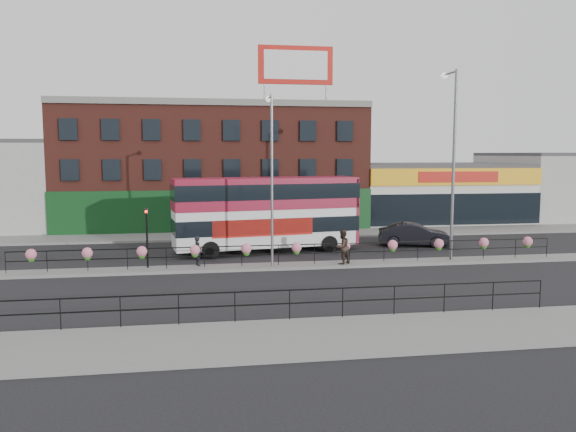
{
  "coord_description": "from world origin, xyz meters",
  "views": [
    {
      "loc": [
        -5.17,
        -29.89,
        6.2
      ],
      "look_at": [
        0.0,
        3.0,
        2.5
      ],
      "focal_mm": 35.0,
      "sensor_mm": 36.0,
      "label": 1
    }
  ],
  "objects": [
    {
      "name": "pedestrian_b",
      "position": [
        2.52,
        -0.24,
        1.1
      ],
      "size": [
        1.6,
        1.58,
        1.9
      ],
      "primitive_type": "imported",
      "rotation": [
        0.0,
        0.0,
        3.75
      ],
      "color": "#32251D",
      "rests_on": "median"
    },
    {
      "name": "traffic_light_median",
      "position": [
        -8.0,
        0.39,
        2.47
      ],
      "size": [
        0.15,
        0.28,
        3.65
      ],
      "color": "black",
      "rests_on": "median"
    },
    {
      "name": "lamp_column_east",
      "position": [
        9.06,
        0.43,
        6.53
      ],
      "size": [
        0.39,
        1.89,
        10.77
      ],
      "color": "slate",
      "rests_on": "median"
    },
    {
      "name": "billboard",
      "position": [
        2.5,
        14.99,
        13.18
      ],
      "size": [
        6.0,
        0.29,
        4.4
      ],
      "color": "#B31810",
      "rests_on": "brick_building"
    },
    {
      "name": "median_railing",
      "position": [
        -0.0,
        0.0,
        1.05
      ],
      "size": [
        30.04,
        0.56,
        1.23
      ],
      "color": "black",
      "rests_on": "median"
    },
    {
      "name": "supermarket",
      "position": [
        16.0,
        19.9,
        2.65
      ],
      "size": [
        15.0,
        12.25,
        5.3
      ],
      "color": "silver",
      "rests_on": "ground"
    },
    {
      "name": "car",
      "position": [
        9.05,
        5.75,
        0.78
      ],
      "size": [
        4.14,
        5.6,
        1.56
      ],
      "primitive_type": "imported",
      "rotation": [
        0.0,
        0.0,
        1.29
      ],
      "color": "black",
      "rests_on": "ground"
    },
    {
      "name": "ground",
      "position": [
        0.0,
        0.0,
        0.0
      ],
      "size": [
        120.0,
        120.0,
        0.0
      ],
      "primitive_type": "plane",
      "color": "black",
      "rests_on": "ground"
    },
    {
      "name": "yellow_line_inner",
      "position": [
        0.0,
        -9.7,
        0.01
      ],
      "size": [
        60.0,
        0.1,
        0.01
      ],
      "primitive_type": "cube",
      "color": "gold",
      "rests_on": "ground"
    },
    {
      "name": "yellow_line_outer",
      "position": [
        0.0,
        -9.88,
        0.01
      ],
      "size": [
        60.0,
        0.1,
        0.01
      ],
      "primitive_type": "cube",
      "color": "gold",
      "rests_on": "ground"
    },
    {
      "name": "north_pavement",
      "position": [
        0.0,
        12.0,
        0.07
      ],
      "size": [
        60.0,
        4.0,
        0.15
      ],
      "primitive_type": "cube",
      "color": "slate",
      "rests_on": "ground"
    },
    {
      "name": "brick_building",
      "position": [
        -4.0,
        19.96,
        5.13
      ],
      "size": [
        25.0,
        12.21,
        10.3
      ],
      "color": "brown",
      "rests_on": "ground"
    },
    {
      "name": "double_decker_bus",
      "position": [
        -1.03,
        5.08,
        2.9
      ],
      "size": [
        11.93,
        4.47,
        4.72
      ],
      "color": "silver",
      "rests_on": "ground"
    },
    {
      "name": "south_railing",
      "position": [
        -2.0,
        -10.1,
        0.96
      ],
      "size": [
        20.04,
        0.05,
        1.12
      ],
      "color": "black",
      "rests_on": "south_pavement"
    },
    {
      "name": "south_pavement",
      "position": [
        0.0,
        -12.0,
        0.07
      ],
      "size": [
        60.0,
        4.0,
        0.15
      ],
      "primitive_type": "cube",
      "color": "slate",
      "rests_on": "ground"
    },
    {
      "name": "warehouse_east",
      "position": [
        30.75,
        20.0,
        3.15
      ],
      "size": [
        14.5,
        12.0,
        6.3
      ],
      "color": "#9E9E99",
      "rests_on": "ground"
    },
    {
      "name": "pedestrian_a",
      "position": [
        -5.35,
        0.55,
        0.95
      ],
      "size": [
        0.84,
        0.77,
        1.61
      ],
      "primitive_type": "imported",
      "rotation": [
        0.0,
        0.0,
        1.92
      ],
      "color": "black",
      "rests_on": "median"
    },
    {
      "name": "lamp_column_west",
      "position": [
        -1.37,
        0.05,
        5.6
      ],
      "size": [
        0.33,
        1.61,
        9.2
      ],
      "color": "slate",
      "rests_on": "median"
    },
    {
      "name": "median",
      "position": [
        0.0,
        0.0,
        0.07
      ],
      "size": [
        60.0,
        1.6,
        0.15
      ],
      "primitive_type": "cube",
      "color": "slate",
      "rests_on": "ground"
    }
  ]
}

